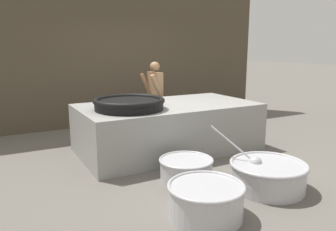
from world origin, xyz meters
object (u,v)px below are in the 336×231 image
object	(u,v)px
cook	(155,94)
prep_bowl_vegetables	(268,174)
giant_wok_near	(129,103)
prep_bowl_meat	(206,199)
prep_bowl_extra	(186,169)

from	to	relation	value
cook	prep_bowl_vegetables	xyz separation A→B (m)	(-0.06, -3.35, -0.61)
giant_wok_near	prep_bowl_meat	xyz separation A→B (m)	(-0.01, -2.12, -0.71)
prep_bowl_vegetables	prep_bowl_extra	size ratio (longest dim) A/B	1.53
cook	prep_bowl_extra	distance (m)	2.85
giant_wok_near	prep_bowl_extra	xyz separation A→B (m)	(0.32, -1.20, -0.74)
prep_bowl_extra	prep_bowl_vegetables	bearing A→B (deg)	-41.92
giant_wok_near	prep_bowl_meat	distance (m)	2.24
giant_wok_near	prep_bowl_extra	bearing A→B (deg)	-75.32
giant_wok_near	prep_bowl_meat	size ratio (longest dim) A/B	1.36
prep_bowl_vegetables	prep_bowl_meat	world-z (taller)	prep_bowl_vegetables
giant_wok_near	prep_bowl_vegetables	size ratio (longest dim) A/B	1.00
prep_bowl_vegetables	giant_wok_near	bearing A→B (deg)	119.91
prep_bowl_vegetables	prep_bowl_extra	world-z (taller)	prep_bowl_vegetables
prep_bowl_vegetables	prep_bowl_meat	bearing A→B (deg)	-168.83
prep_bowl_vegetables	cook	bearing A→B (deg)	88.95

